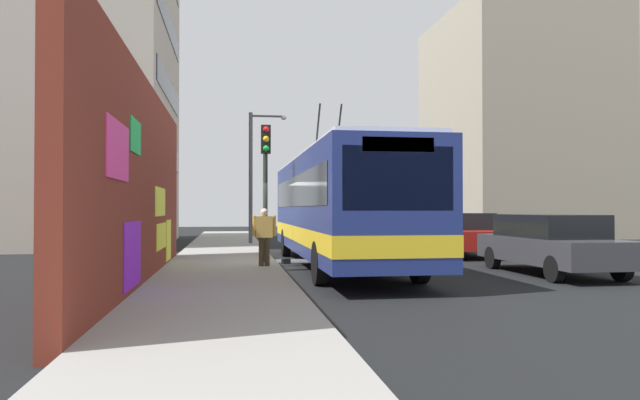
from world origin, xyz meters
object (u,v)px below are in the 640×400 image
Objects in this scene: parked_car_dark_gray at (550,243)px; parked_car_silver at (413,228)px; traffic_light at (266,169)px; city_bus at (338,205)px; parked_car_red at (458,233)px; street_lamp at (255,167)px; pedestrian_at_curb at (264,232)px.

parked_car_dark_gray is 1.11× the size of parked_car_silver.
city_bus is at bearing -94.56° from traffic_light.
city_bus is 2.60× the size of parked_car_red.
city_bus is 3.12× the size of traffic_light.
street_lamp is (10.05, 2.04, 1.81)m from city_bus.
traffic_light is at bearing -5.23° from pedestrian_at_curb.
traffic_light is at bearing 179.37° from street_lamp.
parked_car_red is 10.17m from street_lamp.
city_bus reaches higher than traffic_light.
traffic_light is at bearing 140.12° from parked_car_silver.
parked_car_silver is at bearing -30.11° from city_bus.
parked_car_red and parked_car_silver have the same top height.
city_bus reaches higher than parked_car_silver.
pedestrian_at_curb is 0.39× the size of traffic_light.
street_lamp reaches higher than parked_car_red.
street_lamp is at bearing -1.09° from pedestrian_at_curb.
pedestrian_at_curb is at bearing 75.95° from parked_car_dark_gray.
parked_car_silver is (5.47, 0.00, -0.00)m from parked_car_red.
parked_car_red is 8.33m from traffic_light.
parked_car_silver is at bearing -98.49° from street_lamp.
parked_car_silver is 7.85m from street_lamp.
street_lamp is (6.55, 7.24, 2.83)m from parked_car_red.
street_lamp is (9.88, -0.11, 0.76)m from traffic_light.
parked_car_dark_gray is 8.19m from traffic_light.
city_bus reaches higher than pedestrian_at_curb.
street_lamp reaches higher than traffic_light.
traffic_light reaches higher than parked_car_silver.
parked_car_red is 0.81× the size of street_lamp.
pedestrian_at_curb is 2.13m from traffic_light.
pedestrian_at_curb is at bearing 178.91° from street_lamp.
city_bus is 10.42m from parked_car_silver.
parked_car_silver is at bearing 0.00° from parked_car_red.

